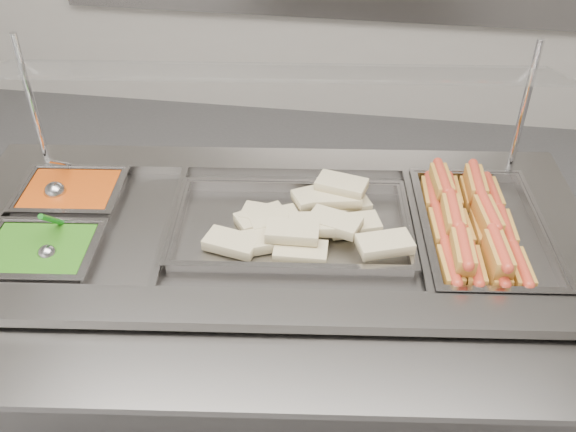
# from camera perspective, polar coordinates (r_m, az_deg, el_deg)

# --- Properties ---
(steam_counter) EXTENTS (1.76, 0.94, 0.81)m
(steam_counter) POSITION_cam_1_polar(r_m,az_deg,el_deg) (1.97, -1.32, -9.81)
(steam_counter) COLOR slate
(steam_counter) RESTS_ON ground
(tray_rail) EXTENTS (1.63, 0.51, 0.05)m
(tray_rail) POSITION_cam_1_polar(r_m,az_deg,el_deg) (1.40, -2.46, -13.48)
(tray_rail) COLOR slate
(tray_rail) RESTS_ON steam_counter
(sneeze_guard) EXTENTS (1.50, 0.43, 0.39)m
(sneeze_guard) POSITION_cam_1_polar(r_m,az_deg,el_deg) (1.70, -1.34, 12.35)
(sneeze_guard) COLOR silver
(sneeze_guard) RESTS_ON steam_counter
(pan_hotdogs) EXTENTS (0.36, 0.53, 0.09)m
(pan_hotdogs) POSITION_cam_1_polar(r_m,az_deg,el_deg) (1.79, 16.76, -1.76)
(pan_hotdogs) COLOR gray
(pan_hotdogs) RESTS_ON steam_counter
(pan_wraps) EXTENTS (0.65, 0.43, 0.06)m
(pan_wraps) POSITION_cam_1_polar(r_m,az_deg,el_deg) (1.71, 0.30, -1.17)
(pan_wraps) COLOR gray
(pan_wraps) RESTS_ON steam_counter
(pan_beans) EXTENTS (0.29, 0.25, 0.09)m
(pan_beans) POSITION_cam_1_polar(r_m,az_deg,el_deg) (1.94, -18.59, 1.35)
(pan_beans) COLOR gray
(pan_beans) RESTS_ON steam_counter
(pan_peas) EXTENTS (0.29, 0.25, 0.09)m
(pan_peas) POSITION_cam_1_polar(r_m,az_deg,el_deg) (1.75, -20.99, -3.65)
(pan_peas) COLOR gray
(pan_peas) RESTS_ON steam_counter
(hotdogs_in_buns) EXTENTS (0.26, 0.48, 0.10)m
(hotdogs_in_buns) POSITION_cam_1_polar(r_m,az_deg,el_deg) (1.75, 15.97, -0.65)
(hotdogs_in_buns) COLOR #AE7124
(hotdogs_in_buns) RESTS_ON pan_hotdogs
(tortilla_wraps) EXTENTS (0.54, 0.33, 0.08)m
(tortilla_wraps) POSITION_cam_1_polar(r_m,az_deg,el_deg) (1.69, 1.80, -0.44)
(tortilla_wraps) COLOR #C6B785
(tortilla_wraps) RESTS_ON pan_wraps
(ladle) EXTENTS (0.06, 0.17, 0.14)m
(ladle) POSITION_cam_1_polar(r_m,az_deg,el_deg) (1.92, -19.95, 2.16)
(ladle) COLOR #A0A1A5
(ladle) RESTS_ON pan_beans
(serving_spoon) EXTENTS (0.05, 0.15, 0.13)m
(serving_spoon) POSITION_cam_1_polar(r_m,az_deg,el_deg) (1.71, -20.53, -2.66)
(serving_spoon) COLOR #A0A1A5
(serving_spoon) RESTS_ON pan_peas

